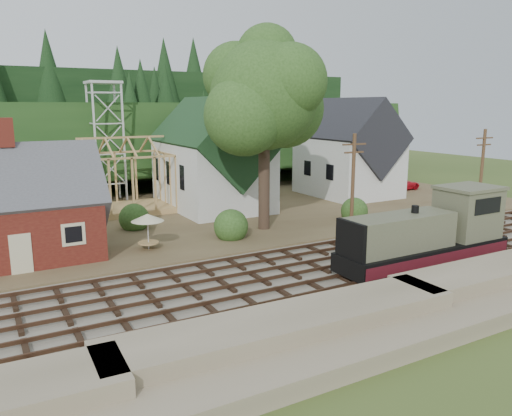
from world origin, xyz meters
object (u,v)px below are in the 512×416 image
car_blue (84,236)px  patio_set (147,219)px  car_red (401,184)px  locomotive (430,235)px

car_blue → patio_set: patio_set is taller
car_blue → car_red: size_ratio=0.76×
car_red → patio_set: 35.02m
locomotive → car_red: (19.36, 21.41, -1.18)m
car_blue → patio_set: 5.28m
car_red → patio_set: size_ratio=1.89×
car_red → car_blue: bearing=98.7°
locomotive → car_blue: (-17.89, 15.38, -1.22)m
locomotive → patio_set: (-14.29, 11.83, 0.29)m
car_blue → car_red: bearing=-7.5°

